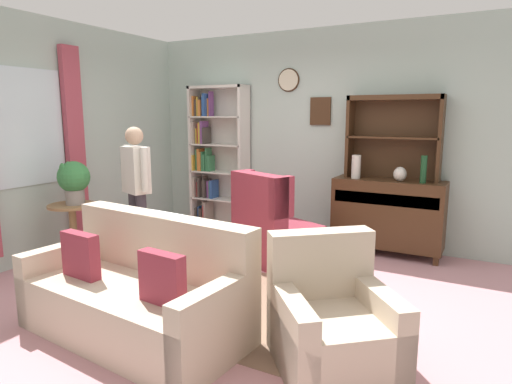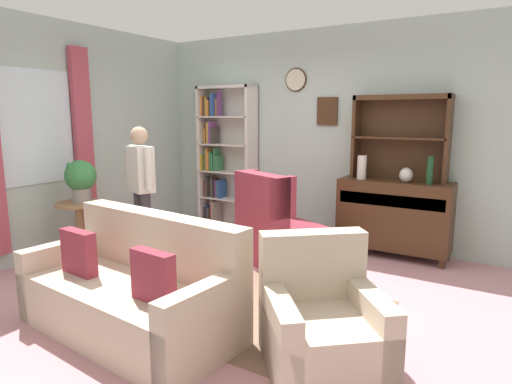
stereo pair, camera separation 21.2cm
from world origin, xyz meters
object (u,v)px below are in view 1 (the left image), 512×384
object	(u,v)px
person_reading	(137,185)
bottle_wine	(424,169)
potted_plant_large	(73,179)
couch_floral	(138,295)
vase_round	(400,174)
sideboard_hutch	(394,126)
sideboard	(388,213)
vase_tall	(356,167)
potted_plant_small	(89,255)
bookshelf	(215,159)
armchair_floral	(332,325)
plant_stand	(73,227)
wingback_chair	(272,229)

from	to	relation	value
person_reading	bottle_wine	bearing A→B (deg)	29.67
potted_plant_large	couch_floral	bearing A→B (deg)	-26.91
vase_round	sideboard_hutch	bearing A→B (deg)	126.48
sideboard	sideboard_hutch	distance (m)	1.06
vase_tall	vase_round	distance (m)	0.52
vase_tall	vase_round	size ratio (longest dim) A/B	1.69
bottle_wine	potted_plant_small	xyz separation A→B (m)	(-3.07, -2.12, -0.88)
bookshelf	armchair_floral	xyz separation A→B (m)	(2.78, -2.75, -0.75)
couch_floral	plant_stand	bearing A→B (deg)	154.04
sideboard	wingback_chair	xyz separation A→B (m)	(-1.10, -0.93, -0.13)
vase_tall	bottle_wine	xyz separation A→B (m)	(0.78, -0.01, 0.02)
potted_plant_small	person_reading	bearing A→B (deg)	64.51
bookshelf	plant_stand	size ratio (longest dim) A/B	3.03
bookshelf	vase_round	world-z (taller)	bookshelf
bottle_wine	wingback_chair	bearing A→B (deg)	-150.62
armchair_floral	wingback_chair	bearing A→B (deg)	127.14
vase_tall	armchair_floral	world-z (taller)	vase_tall
bookshelf	vase_round	bearing A→B (deg)	-3.19
couch_floral	potted_plant_small	xyz separation A→B (m)	(-1.42, 0.75, -0.12)
bottle_wine	plant_stand	xyz separation A→B (m)	(-3.46, -1.99, -0.65)
armchair_floral	potted_plant_large	size ratio (longest dim) A/B	2.21
plant_stand	wingback_chair	bearing A→B (deg)	30.25
bookshelf	armchair_floral	bearing A→B (deg)	-44.69
sideboard	sideboard_hutch	bearing A→B (deg)	90.00
bookshelf	potted_plant_small	bearing A→B (deg)	-92.76
sideboard_hutch	plant_stand	distance (m)	3.94
sideboard_hutch	armchair_floral	world-z (taller)	sideboard_hutch
bookshelf	plant_stand	bearing A→B (deg)	-103.07
sideboard	person_reading	size ratio (longest dim) A/B	0.83
bottle_wine	wingback_chair	xyz separation A→B (m)	(-1.49, -0.84, -0.69)
sideboard	potted_plant_large	xyz separation A→B (m)	(-3.04, -2.06, 0.47)
potted_plant_small	potted_plant_large	bearing A→B (deg)	156.96
vase_round	bottle_wine	size ratio (longest dim) A/B	0.54
bottle_wine	armchair_floral	world-z (taller)	bottle_wine
bookshelf	potted_plant_large	world-z (taller)	bookshelf
sideboard_hutch	vase_tall	xyz separation A→B (m)	(-0.39, -0.19, -0.50)
plant_stand	vase_round	bearing A→B (deg)	32.13
sideboard_hutch	potted_plant_large	distance (m)	3.78
sideboard_hutch	armchair_floral	distance (m)	3.06
bottle_wine	plant_stand	size ratio (longest dim) A/B	0.46
wingback_chair	sideboard_hutch	bearing A→B (deg)	43.27
vase_tall	wingback_chair	size ratio (longest dim) A/B	0.27
wingback_chair	potted_plant_large	world-z (taller)	potted_plant_large
couch_floral	wingback_chair	bearing A→B (deg)	85.71
couch_floral	plant_stand	distance (m)	2.02
sideboard_hutch	armchair_floral	size ratio (longest dim) A/B	1.02
vase_round	potted_plant_large	bearing A→B (deg)	-147.85
bottle_wine	armchair_floral	xyz separation A→B (m)	(-0.18, -2.58, -0.79)
vase_tall	armchair_floral	size ratio (longest dim) A/B	0.27
couch_floral	potted_plant_small	size ratio (longest dim) A/B	5.55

